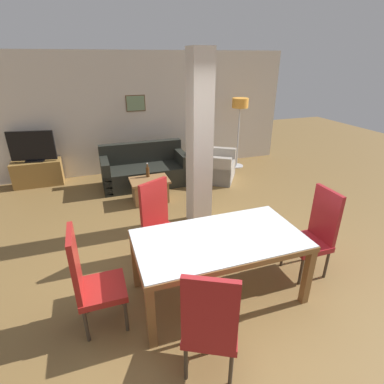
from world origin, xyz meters
name	(u,v)px	position (x,y,z in m)	size (l,w,h in m)	color
ground_plane	(217,292)	(0.00, 0.00, 0.00)	(18.00, 18.00, 0.00)	brown
back_wall	(141,114)	(0.00, 4.58, 1.35)	(7.20, 0.09, 2.70)	beige
divider_pillar	(199,144)	(0.38, 1.67, 1.35)	(0.31, 0.38, 2.70)	beige
dining_table	(219,249)	(0.00, 0.00, 0.63)	(1.85, 0.99, 0.77)	brown
dining_chair_head_left	(90,279)	(-1.37, 0.00, 0.59)	(0.46, 0.46, 1.13)	maroon
dining_chair_far_left	(160,222)	(-0.46, 0.86, 0.59)	(0.62, 0.62, 1.13)	maroon
dining_chair_head_right	(315,231)	(1.30, 0.00, 0.59)	(0.46, 0.46, 1.13)	maroon
dining_chair_near_left	(210,323)	(-0.46, -0.87, 0.59)	(0.62, 0.62, 1.13)	maroon
sofa	(145,171)	(-0.16, 3.61, 0.30)	(1.80, 0.85, 0.87)	black
armchair	(213,166)	(1.36, 3.42, 0.29)	(1.20, 1.21, 0.83)	#A0978C
coffee_table	(150,190)	(-0.23, 2.72, 0.23)	(0.72, 0.52, 0.45)	olive
bottle	(148,172)	(-0.23, 2.87, 0.55)	(0.07, 0.07, 0.27)	#4C2D14
tv_stand	(38,173)	(-2.35, 4.30, 0.27)	(0.98, 0.40, 0.54)	olive
tv_screen	(32,147)	(-2.35, 4.30, 0.85)	(0.90, 0.26, 0.65)	black
floor_lamp	(240,109)	(2.26, 4.00, 1.43)	(0.38, 0.38, 1.68)	#B7B7BC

